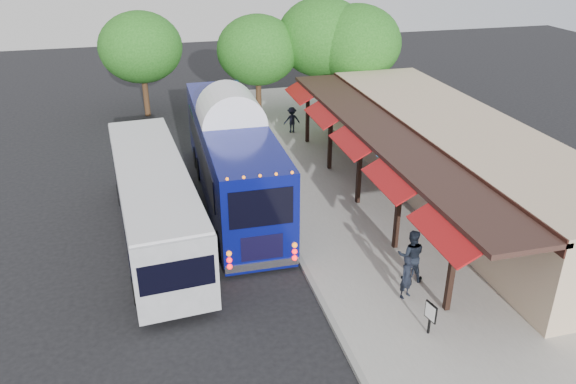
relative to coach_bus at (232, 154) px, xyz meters
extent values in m
plane|color=black|center=(1.45, -6.14, -2.24)|extent=(90.00, 90.00, 0.00)
cube|color=#9E9B93|center=(6.45, -2.14, -2.17)|extent=(10.00, 40.00, 0.15)
cube|color=gray|center=(1.50, -2.14, -2.17)|extent=(0.20, 40.00, 0.16)
cube|color=tan|center=(9.95, -2.14, -0.44)|extent=(5.00, 20.00, 3.60)
cube|color=black|center=(7.43, -2.14, 1.06)|extent=(0.06, 20.00, 0.60)
cube|color=#331E19|center=(6.35, -2.14, 1.16)|extent=(2.60, 20.00, 0.18)
cube|color=black|center=(5.23, -10.14, -0.44)|extent=(0.18, 0.18, 3.16)
cube|color=maroon|center=(4.80, -10.14, 0.91)|extent=(1.00, 3.20, 0.57)
cube|color=black|center=(5.23, -6.14, -0.44)|extent=(0.18, 0.18, 3.16)
cube|color=maroon|center=(4.80, -6.14, 0.91)|extent=(1.00, 3.20, 0.57)
cube|color=black|center=(5.23, -2.14, -0.44)|extent=(0.18, 0.18, 3.16)
cube|color=maroon|center=(4.80, -2.14, 0.91)|extent=(1.00, 3.20, 0.57)
cube|color=black|center=(5.23, 1.86, -0.44)|extent=(0.18, 0.18, 3.16)
cube|color=maroon|center=(4.80, 1.86, 0.91)|extent=(1.00, 3.20, 0.57)
cube|color=black|center=(5.23, 5.86, -0.44)|extent=(0.18, 0.18, 3.16)
cube|color=maroon|center=(4.80, 5.86, 0.91)|extent=(1.00, 3.20, 0.57)
sphere|color=#17507E|center=(5.65, -8.14, 0.64)|extent=(0.26, 0.26, 0.26)
sphere|color=#17507E|center=(5.65, -3.14, 0.64)|extent=(0.26, 0.26, 0.26)
sphere|color=#17507E|center=(5.65, 1.86, 0.64)|extent=(0.26, 0.26, 0.26)
cube|color=#080F66|center=(0.00, 0.02, -0.05)|extent=(2.88, 12.99, 3.40)
cube|color=#080F66|center=(0.00, 0.02, -1.92)|extent=(2.83, 12.86, 0.38)
ellipsoid|color=white|center=(0.00, 0.02, 1.63)|extent=(2.88, 12.73, 0.61)
cube|color=black|center=(0.00, -6.48, 0.51)|extent=(2.26, 0.05, 1.40)
cube|color=silver|center=(0.00, -6.40, -1.79)|extent=(2.70, 0.22, 0.30)
sphere|color=#FF0C0C|center=(-1.18, -6.50, -1.51)|extent=(0.19, 0.19, 0.19)
sphere|color=#FF0C0C|center=(1.18, -6.50, -1.51)|extent=(0.19, 0.19, 0.19)
cylinder|color=black|center=(-1.25, -4.91, -1.68)|extent=(0.34, 1.13, 1.12)
cylinder|color=black|center=(1.25, -4.91, -1.68)|extent=(0.34, 1.13, 1.12)
cylinder|color=black|center=(-1.25, 4.16, -1.68)|extent=(0.34, 1.13, 1.12)
cylinder|color=black|center=(1.25, 4.16, -1.68)|extent=(0.34, 1.13, 1.12)
cube|color=gray|center=(-3.58, -2.75, -0.52)|extent=(3.45, 11.97, 2.72)
cube|color=black|center=(-4.87, -2.75, -0.29)|extent=(0.79, 10.01, 1.03)
cube|color=black|center=(-2.29, -2.75, -0.29)|extent=(0.79, 10.01, 1.03)
cube|color=silver|center=(-3.58, -2.75, 0.88)|extent=(3.38, 11.73, 0.10)
cylinder|color=black|center=(-4.76, -6.88, -1.75)|extent=(0.36, 1.00, 0.99)
cylinder|color=black|center=(-2.40, -6.88, -1.75)|extent=(0.36, 1.00, 0.99)
cylinder|color=black|center=(-4.76, 0.80, -1.75)|extent=(0.36, 1.00, 0.99)
cylinder|color=black|center=(-2.40, 0.80, -1.75)|extent=(0.36, 1.00, 0.99)
imported|color=black|center=(4.29, -9.09, -1.31)|extent=(0.67, 0.56, 1.56)
imported|color=black|center=(4.85, -8.17, -1.12)|extent=(1.15, 1.03, 1.94)
imported|color=black|center=(2.26, 0.67, -1.29)|extent=(1.02, 0.74, 1.60)
imported|color=black|center=(4.85, 7.86, -1.32)|extent=(1.01, 0.60, 1.54)
cube|color=black|center=(4.15, -11.01, -1.54)|extent=(0.07, 0.07, 1.11)
cube|color=black|center=(4.15, -11.01, -1.29)|extent=(0.14, 0.50, 0.60)
cube|color=white|center=(4.12, -11.01, -1.29)|extent=(0.10, 0.42, 0.50)
cylinder|color=#382314|center=(3.63, 11.65, -0.76)|extent=(0.36, 0.36, 2.96)
ellipsoid|color=#1B5214|center=(3.63, 11.65, 2.14)|extent=(5.12, 5.12, 4.35)
cylinder|color=#382314|center=(7.83, 11.48, -0.55)|extent=(0.36, 0.36, 3.39)
ellipsoid|color=#1B5214|center=(7.83, 11.48, 2.76)|extent=(5.85, 5.85, 4.97)
cylinder|color=#382314|center=(9.66, 10.24, -0.62)|extent=(0.36, 0.36, 3.24)
ellipsoid|color=#1B5214|center=(9.66, 10.24, 2.54)|extent=(5.59, 5.59, 4.75)
cylinder|color=#382314|center=(-3.44, 13.84, -0.72)|extent=(0.36, 0.36, 3.03)
ellipsoid|color=#1B5214|center=(-3.44, 13.84, 2.24)|extent=(5.24, 5.24, 4.45)
camera|label=1|loc=(-3.46, -23.14, 9.27)|focal=35.00mm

